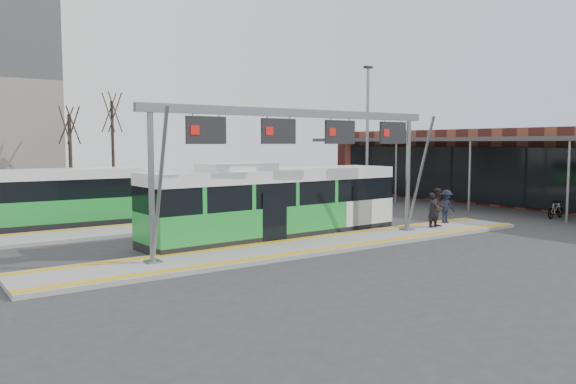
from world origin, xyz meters
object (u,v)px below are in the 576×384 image
Objects in this scene: gantry at (304,137)px; hero_bus at (275,203)px; passenger_a at (433,210)px; passenger_b at (438,208)px; passenger_c at (446,206)px.

hero_bus is at bearing 83.22° from gantry.
gantry is 8.13m from passenger_a.
passenger_a is 0.89× the size of passenger_b.
hero_bus is 9.04m from passenger_c.
gantry is 1.09× the size of hero_bus.
passenger_c is at bearing 22.82° from passenger_a.
hero_bus is 7.35× the size of passenger_c.
gantry reaches higher than hero_bus.
passenger_a is at bearing -0.72° from gantry.
gantry is 8.38m from passenger_b.
passenger_b is 1.52m from passenger_c.
passenger_a is at bearing -21.90° from hero_bus.
passenger_c is (1.38, 0.64, -0.10)m from passenger_b.
passenger_c is at bearing -14.59° from hero_bus.
hero_bus is 7.58m from passenger_a.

